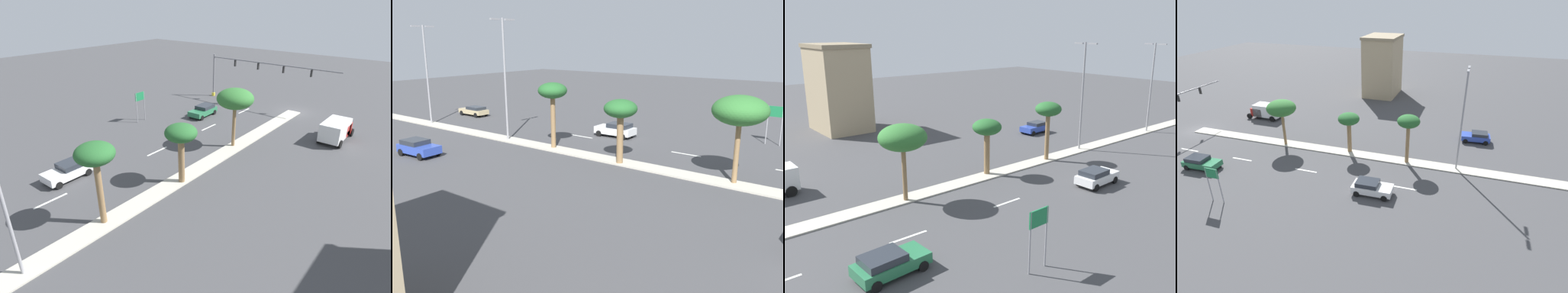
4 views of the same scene
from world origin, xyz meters
The scene contains 13 objects.
ground_plane centered at (0.00, 27.06, 0.00)m, with size 160.00×160.00×0.00m, color #424244.
median_curb centered at (0.00, 34.79, 0.06)m, with size 1.80×69.58×0.12m, color #B7B2A3.
lane_stripe_left centered at (5.74, 21.29, 0.01)m, with size 0.20×2.80×0.01m, color silver.
lane_stripe_rear centered at (5.74, 33.06, 0.01)m, with size 0.20×2.80×0.01m, color silver.
directional_road_sign centered at (13.92, 15.98, 2.75)m, with size 0.10×1.47×3.80m.
palm_tree_center centered at (0.32, 15.25, 5.23)m, with size 3.80×3.80×6.21m.
palm_tree_near centered at (-0.38, 24.40, 4.38)m, with size 2.71×2.71×5.24m.
palm_tree_trailing centered at (0.20, 32.11, 5.21)m, with size 2.67×2.67×6.07m.
street_lamp_trailing centered at (-0.11, 38.00, 6.91)m, with size 2.90×0.24×11.83m.
street_lamp_inboard centered at (0.26, 51.89, 6.71)m, with size 2.90×0.24×11.44m.
sedan_white_near centered at (7.84, 30.09, 0.79)m, with size 2.14×4.21×1.48m.
sedan_tan_rear centered at (6.91, 52.15, 0.70)m, with size 1.93×4.31×1.28m.
sedan_blue_outboard centered at (-8.82, 39.98, 0.77)m, with size 2.23×3.92×1.42m.
Camera 2 is at (-28.37, 6.72, 9.96)m, focal length 38.48 mm.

